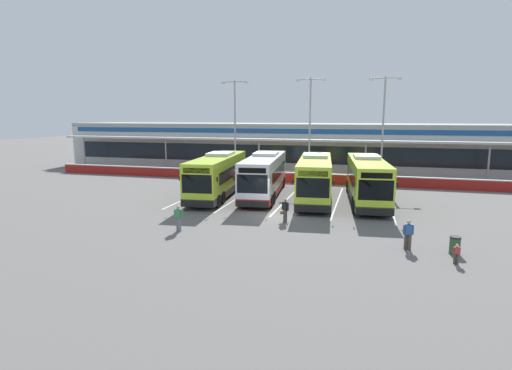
# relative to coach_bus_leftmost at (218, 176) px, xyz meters

# --- Properties ---
(ground_plane) EXTENTS (200.00, 200.00, 0.00)m
(ground_plane) POSITION_rel_coach_bus_leftmost_xyz_m (6.20, -5.68, -1.79)
(ground_plane) COLOR #605E5B
(terminal_building) EXTENTS (70.00, 13.00, 6.00)m
(terminal_building) POSITION_rel_coach_bus_leftmost_xyz_m (6.20, 21.23, 1.23)
(terminal_building) COLOR silver
(terminal_building) RESTS_ON ground
(red_barrier_wall) EXTENTS (60.00, 0.40, 1.10)m
(red_barrier_wall) POSITION_rel_coach_bus_leftmost_xyz_m (6.20, 8.82, -1.23)
(red_barrier_wall) COLOR maroon
(red_barrier_wall) RESTS_ON ground
(coach_bus_leftmost) EXTENTS (3.97, 12.34, 3.78)m
(coach_bus_leftmost) POSITION_rel_coach_bus_leftmost_xyz_m (0.00, 0.00, 0.00)
(coach_bus_leftmost) COLOR #B7DB2D
(coach_bus_leftmost) RESTS_ON ground
(coach_bus_left_centre) EXTENTS (3.97, 12.34, 3.78)m
(coach_bus_left_centre) POSITION_rel_coach_bus_leftmost_xyz_m (3.92, 1.14, 0.00)
(coach_bus_left_centre) COLOR silver
(coach_bus_left_centre) RESTS_ON ground
(coach_bus_centre) EXTENTS (3.97, 12.34, 3.78)m
(coach_bus_centre) POSITION_rel_coach_bus_leftmost_xyz_m (8.44, 0.70, 0.00)
(coach_bus_centre) COLOR #B7DB2D
(coach_bus_centre) RESTS_ON ground
(coach_bus_right_centre) EXTENTS (3.97, 12.34, 3.78)m
(coach_bus_right_centre) POSITION_rel_coach_bus_leftmost_xyz_m (12.66, 0.95, 0.00)
(coach_bus_right_centre) COLOR #B7DB2D
(coach_bus_right_centre) RESTS_ON ground
(bay_stripe_far_west) EXTENTS (0.14, 13.00, 0.01)m
(bay_stripe_far_west) POSITION_rel_coach_bus_leftmost_xyz_m (-2.20, 0.32, -1.78)
(bay_stripe_far_west) COLOR silver
(bay_stripe_far_west) RESTS_ON ground
(bay_stripe_west) EXTENTS (0.14, 13.00, 0.01)m
(bay_stripe_west) POSITION_rel_coach_bus_leftmost_xyz_m (2.00, 0.32, -1.78)
(bay_stripe_west) COLOR silver
(bay_stripe_west) RESTS_ON ground
(bay_stripe_mid_west) EXTENTS (0.14, 13.00, 0.01)m
(bay_stripe_mid_west) POSITION_rel_coach_bus_leftmost_xyz_m (6.20, 0.32, -1.78)
(bay_stripe_mid_west) COLOR silver
(bay_stripe_mid_west) RESTS_ON ground
(bay_stripe_centre) EXTENTS (0.14, 13.00, 0.01)m
(bay_stripe_centre) POSITION_rel_coach_bus_leftmost_xyz_m (10.40, 0.32, -1.78)
(bay_stripe_centre) COLOR silver
(bay_stripe_centre) RESTS_ON ground
(bay_stripe_mid_east) EXTENTS (0.14, 13.00, 0.01)m
(bay_stripe_mid_east) POSITION_rel_coach_bus_leftmost_xyz_m (14.60, 0.32, -1.78)
(bay_stripe_mid_east) COLOR silver
(bay_stripe_mid_east) RESTS_ON ground
(pedestrian_with_handbag) EXTENTS (0.62, 0.52, 1.62)m
(pedestrian_with_handbag) POSITION_rel_coach_bus_leftmost_xyz_m (7.53, -7.32, -0.93)
(pedestrian_with_handbag) COLOR #4C4238
(pedestrian_with_handbag) RESTS_ON ground
(pedestrian_in_dark_coat) EXTENTS (0.53, 0.30, 1.62)m
(pedestrian_in_dark_coat) POSITION_rel_coach_bus_leftmost_xyz_m (1.68, -11.14, -0.91)
(pedestrian_in_dark_coat) COLOR slate
(pedestrian_in_dark_coat) RESTS_ON ground
(pedestrian_child) EXTENTS (0.33, 0.18, 1.00)m
(pedestrian_child) POSITION_rel_coach_bus_leftmost_xyz_m (16.93, -12.61, -1.24)
(pedestrian_child) COLOR #4C4238
(pedestrian_child) RESTS_ON ground
(pedestrian_near_bin) EXTENTS (0.54, 0.29, 1.62)m
(pedestrian_near_bin) POSITION_rel_coach_bus_leftmost_xyz_m (14.88, -10.99, -0.91)
(pedestrian_near_bin) COLOR #4C4238
(pedestrian_near_bin) RESTS_ON ground
(lamp_post_west) EXTENTS (3.24, 0.28, 11.00)m
(lamp_post_west) POSITION_rel_coach_bus_leftmost_xyz_m (-2.37, 11.81, 4.50)
(lamp_post_west) COLOR #9E9EA3
(lamp_post_west) RESTS_ON ground
(lamp_post_centre) EXTENTS (3.24, 0.28, 11.00)m
(lamp_post_centre) POSITION_rel_coach_bus_leftmost_xyz_m (6.46, 10.92, 4.50)
(lamp_post_centre) COLOR #9E9EA3
(lamp_post_centre) RESTS_ON ground
(lamp_post_east) EXTENTS (3.24, 0.28, 11.00)m
(lamp_post_east) POSITION_rel_coach_bus_leftmost_xyz_m (14.05, 11.65, 4.50)
(lamp_post_east) COLOR #9E9EA3
(lamp_post_east) RESTS_ON ground
(litter_bin) EXTENTS (0.54, 0.54, 0.93)m
(litter_bin) POSITION_rel_coach_bus_leftmost_xyz_m (17.15, -11.07, -1.32)
(litter_bin) COLOR #2D5133
(litter_bin) RESTS_ON ground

